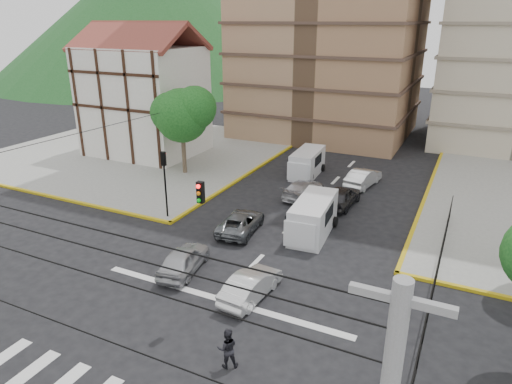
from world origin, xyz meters
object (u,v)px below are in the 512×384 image
Objects in this scene: car_silver_front_left at (184,259)px; pedestrian_crosswalk at (227,348)px; traffic_light_nw at (164,174)px; van_right_lane at (312,219)px; van_left_lane at (306,164)px; car_white_front_right at (251,285)px.

car_silver_front_left is 7.49m from pedestrian_crosswalk.
van_right_lane is (9.40, 1.71, -2.03)m from traffic_light_nw.
pedestrian_crosswalk is (0.90, -11.99, -0.26)m from van_right_lane.
car_white_front_right is at bearing -81.37° from van_left_lane.
van_right_lane is 1.28× the size of car_silver_front_left.
van_left_lane is 1.23× the size of car_white_front_right.
van_right_lane is at bearing -133.05° from car_silver_front_left.
van_left_lane reaches higher than car_silver_front_left.
traffic_light_nw reaches higher than van_right_lane.
van_right_lane is 7.52m from car_white_front_right.
van_right_lane is at bearing -88.17° from car_white_front_right.
traffic_light_nw is 11.02m from car_white_front_right.
traffic_light_nw reaches higher than car_silver_front_left.
van_left_lane is at bearing 107.00° from van_right_lane.
van_left_lane is 18.48m from car_white_front_right.
van_right_lane is at bearing 10.30° from traffic_light_nw.
van_left_lane is 2.94× the size of pedestrian_crosswalk.
traffic_light_nw is at bearing -116.32° from van_left_lane.
pedestrian_crosswalk is at bearing 110.25° from car_white_front_right.
traffic_light_nw reaches higher than van_left_lane.
car_white_front_right is 2.39× the size of pedestrian_crosswalk.
van_right_lane is 1.30× the size of car_white_front_right.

